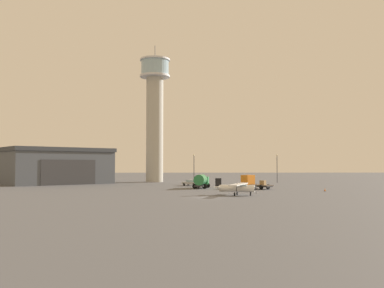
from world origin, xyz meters
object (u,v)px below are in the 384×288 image
object	(u,v)px
control_tower	(155,109)
airplane_white	(236,187)
light_post_north	(277,166)
car_silver	(191,183)
truck_fuel_tanker_green	(201,181)
truck_flatbed_orange	(252,182)
traffic_cone_near_left	(325,189)
light_post_west	(194,166)

from	to	relation	value
control_tower	airplane_white	world-z (taller)	control_tower
light_post_north	control_tower	bearing A→B (deg)	171.07
car_silver	light_post_north	bearing A→B (deg)	-108.70
truck_fuel_tanker_green	truck_flatbed_orange	bearing A→B (deg)	-88.49
traffic_cone_near_left	truck_fuel_tanker_green	bearing A→B (deg)	155.69
truck_flatbed_orange	light_post_west	xyz separation A→B (m)	(-11.39, 23.40, 3.29)
light_post_north	traffic_cone_near_left	size ratio (longest dim) A/B	11.79
car_silver	light_post_north	size ratio (longest dim) A/B	0.57
airplane_white	truck_flatbed_orange	xyz separation A→B (m)	(5.68, 18.66, 0.08)
airplane_white	traffic_cone_near_left	xyz separation A→B (m)	(17.99, 10.32, -0.96)
truck_flatbed_orange	traffic_cone_near_left	world-z (taller)	truck_flatbed_orange
light_post_west	traffic_cone_near_left	distance (m)	39.84
car_silver	light_post_west	size ratio (longest dim) A/B	0.57
light_post_north	traffic_cone_near_left	xyz separation A→B (m)	(0.40, -38.19, -4.39)
truck_fuel_tanker_green	light_post_north	world-z (taller)	light_post_north
truck_flatbed_orange	traffic_cone_near_left	distance (m)	14.90
control_tower	truck_fuel_tanker_green	xyz separation A→B (m)	(11.98, -33.29, -19.44)
airplane_white	light_post_west	world-z (taller)	light_post_west
traffic_cone_near_left	control_tower	bearing A→B (deg)	128.58
traffic_cone_near_left	airplane_white	bearing A→B (deg)	-150.16
airplane_white	light_post_west	bearing A→B (deg)	116.97
truck_fuel_tanker_green	car_silver	bearing A→B (deg)	21.54
control_tower	light_post_west	world-z (taller)	control_tower
truck_fuel_tanker_green	car_silver	size ratio (longest dim) A/B	1.57
truck_flatbed_orange	light_post_west	distance (m)	26.23
truck_fuel_tanker_green	car_silver	xyz separation A→B (m)	(-1.87, 11.26, -0.88)
truck_fuel_tanker_green	light_post_west	distance (m)	21.67
truck_flatbed_orange	truck_fuel_tanker_green	xyz separation A→B (m)	(-10.48, 1.96, 0.26)
airplane_white	light_post_west	distance (m)	42.58
airplane_white	car_silver	world-z (taller)	airplane_white
airplane_white	traffic_cone_near_left	world-z (taller)	airplane_white
light_post_north	car_silver	bearing A→B (deg)	-145.56
control_tower	truck_flatbed_orange	distance (m)	46.21
truck_flatbed_orange	control_tower	bearing A→B (deg)	-8.09
control_tower	traffic_cone_near_left	bearing A→B (deg)	-51.42
car_silver	light_post_west	bearing A→B (deg)	-58.55
car_silver	airplane_white	bearing A→B (deg)	138.68
control_tower	car_silver	bearing A→B (deg)	-65.36
control_tower	traffic_cone_near_left	distance (m)	59.49
control_tower	airplane_white	distance (m)	59.83
light_post_west	control_tower	bearing A→B (deg)	133.06
truck_fuel_tanker_green	light_post_west	bearing A→B (deg)	14.52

